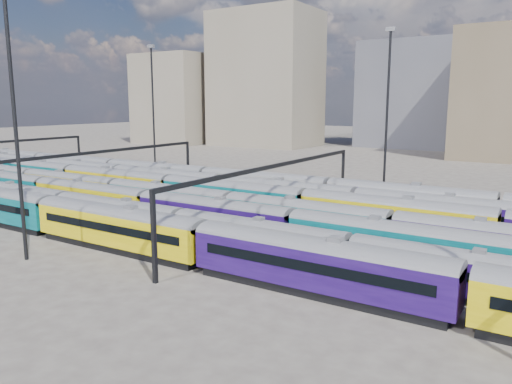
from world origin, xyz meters
The scene contains 13 objects.
ground centered at (0.00, 0.00, 0.00)m, with size 500.00×500.00×0.00m, color #453F3B.
rake_0 centered at (11.31, -15.00, 2.86)m, with size 132.58×3.23×5.45m.
rake_1 centered at (-14.95, -10.00, 2.45)m, with size 114.06×2.78×4.67m.
rake_2 centered at (-15.96, -5.00, 2.66)m, with size 143.94×3.01×5.06m.
rake_3 centered at (-16.67, 0.00, 2.60)m, with size 120.88×2.95×4.96m.
rake_4 centered at (0.18, 5.00, 2.85)m, with size 154.23×3.22×5.43m.
rake_5 centered at (-5.50, 10.00, 2.77)m, with size 128.26×3.13×5.27m.
rake_6 centered at (-11.94, 15.00, 2.84)m, with size 131.41×3.20×5.40m.
gantry_1 centered at (-20.00, 0.00, 6.79)m, with size 0.35×40.35×8.03m.
gantry_2 centered at (10.00, 0.00, 6.79)m, with size 0.35×40.35×8.03m.
mast_1 centered at (-30.00, 22.00, 13.97)m, with size 1.40×0.50×25.60m.
mast_2 centered at (-5.00, -22.00, 13.97)m, with size 1.40×0.50×25.60m.
mast_3 centered at (15.00, 24.00, 13.97)m, with size 1.40×0.50×25.60m.
Camera 1 is at (38.51, -49.16, 14.98)m, focal length 35.00 mm.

